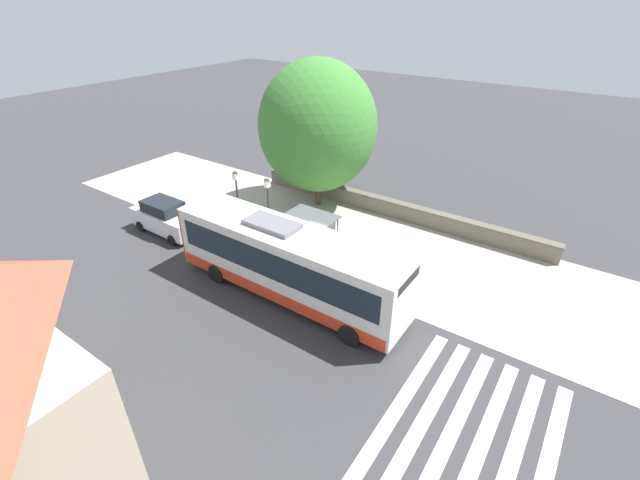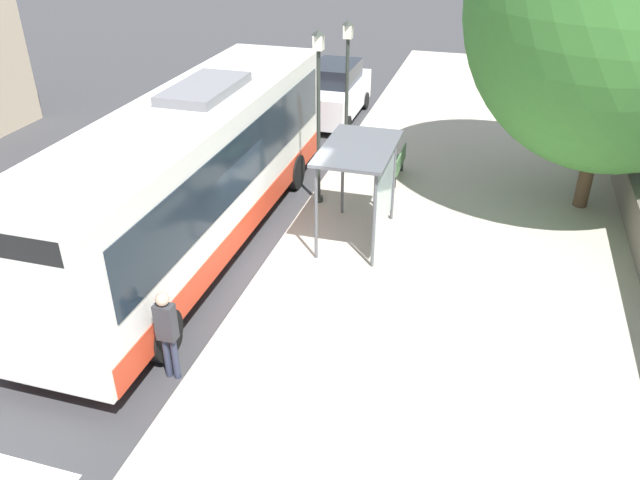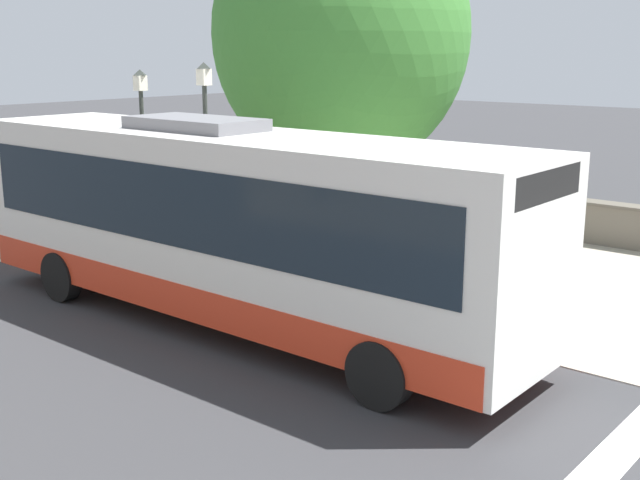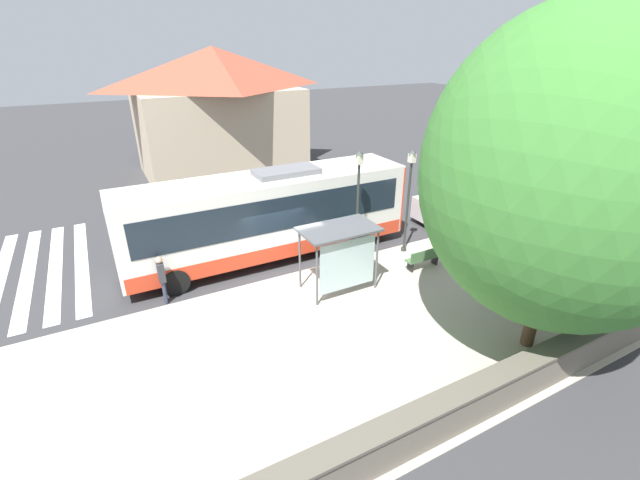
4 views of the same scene
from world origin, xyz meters
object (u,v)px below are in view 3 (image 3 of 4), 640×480
at_px(bus_shelter, 313,183).
at_px(shade_tree, 341,34).
at_px(pedestrian, 506,294).
at_px(bench, 205,226).
at_px(street_lamp_far, 206,151).
at_px(bus, 231,221).
at_px(street_lamp_near, 143,147).

height_order(bus_shelter, shade_tree, shade_tree).
relative_size(bus_shelter, shade_tree, 0.29).
distance_m(pedestrian, bench, 9.93).
relative_size(pedestrian, shade_tree, 0.19).
height_order(bench, street_lamp_far, street_lamp_far).
height_order(pedestrian, street_lamp_far, street_lamp_far).
bearing_deg(bus, street_lamp_near, -113.29).
relative_size(bus_shelter, bench, 1.73).
bearing_deg(bench, bus, 52.10).
bearing_deg(street_lamp_near, shade_tree, 174.72).
xyz_separation_m(bench, street_lamp_far, (1.79, 2.10, 2.26)).
bearing_deg(bench, street_lamp_near, -9.79).
distance_m(bus, bench, 6.55).
distance_m(pedestrian, street_lamp_near, 10.06).
distance_m(street_lamp_near, street_lamp_far, 2.39).
bearing_deg(bench, shade_tree, 176.17).
xyz_separation_m(pedestrian, bench, (-2.30, -9.64, -0.60)).
bearing_deg(bus_shelter, street_lamp_near, -70.39).
height_order(bus_shelter, street_lamp_far, street_lamp_far).
xyz_separation_m(bus_shelter, shade_tree, (-5.35, -3.46, 3.34)).
height_order(bus, bus_shelter, bus).
relative_size(bench, street_lamp_far, 0.34).
bearing_deg(street_lamp_far, pedestrian, 86.12).
relative_size(bench, shade_tree, 0.17).
distance_m(bus, shade_tree, 10.80).
relative_size(bus, pedestrian, 6.51).
height_order(bus_shelter, pedestrian, bus_shelter).
bearing_deg(pedestrian, shade_tree, -128.83).
distance_m(bench, street_lamp_far, 3.57).
height_order(pedestrian, shade_tree, shade_tree).
relative_size(pedestrian, street_lamp_far, 0.39).
bearing_deg(street_lamp_near, bench, 170.21).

